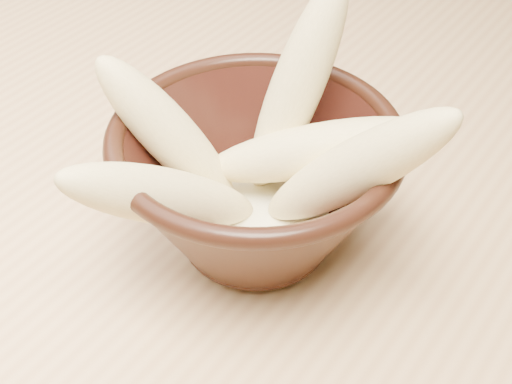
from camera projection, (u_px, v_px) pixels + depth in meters
table at (167, 182)px, 0.65m from camera, size 1.20×0.80×0.75m
bowl at (256, 182)px, 0.44m from camera, size 0.18×0.18×0.10m
milk_puddle at (256, 210)px, 0.46m from camera, size 0.10×0.10×0.01m
banana_upright at (297, 86)px, 0.44m from camera, size 0.06×0.10×0.15m
banana_left at (168, 133)px, 0.44m from camera, size 0.11×0.07×0.12m
banana_right at (354, 170)px, 0.40m from camera, size 0.13×0.05×0.13m
banana_across at (314, 151)px, 0.44m from camera, size 0.14×0.10×0.08m
banana_front at (164, 196)px, 0.41m from camera, size 0.08×0.14×0.11m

